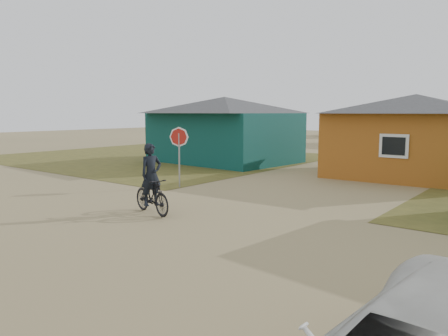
{
  "coord_description": "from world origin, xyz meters",
  "views": [
    {
      "loc": [
        8.16,
        -7.77,
        3.05
      ],
      "look_at": [
        -0.29,
        3.0,
        1.3
      ],
      "focal_mm": 35.0,
      "sensor_mm": 36.0,
      "label": 1
    }
  ],
  "objects": [
    {
      "name": "cyclist",
      "position": [
        -1.54,
        1.06,
        0.78
      ],
      "size": [
        1.95,
        0.92,
        2.13
      ],
      "color": "black",
      "rests_on": "ground"
    },
    {
      "name": "stop_sign",
      "position": [
        -4.13,
        4.95,
        1.82
      ],
      "size": [
        0.81,
        0.06,
        2.47
      ],
      "color": "gray",
      "rests_on": "ground"
    },
    {
      "name": "house_pale_north",
      "position": [
        -14.0,
        46.0,
        1.75
      ],
      "size": [
        6.28,
        5.81,
        3.4
      ],
      "color": "#999F89",
      "rests_on": "ground"
    },
    {
      "name": "ground",
      "position": [
        0.0,
        0.0,
        0.0
      ],
      "size": [
        120.0,
        120.0,
        0.0
      ],
      "primitive_type": "plane",
      "color": "#968256"
    },
    {
      "name": "house_teal",
      "position": [
        -8.5,
        13.5,
        2.05
      ],
      "size": [
        8.93,
        7.08,
        4.0
      ],
      "color": "#0A3834",
      "rests_on": "ground"
    },
    {
      "name": "house_yellow",
      "position": [
        2.5,
        14.0,
        2.0
      ],
      "size": [
        7.72,
        6.76,
        3.9
      ],
      "color": "#A05618",
      "rests_on": "ground"
    },
    {
      "name": "house_pale_west",
      "position": [
        -6.0,
        34.0,
        1.86
      ],
      "size": [
        7.04,
        6.15,
        3.6
      ],
      "color": "#999F89",
      "rests_on": "ground"
    },
    {
      "name": "grass_nw",
      "position": [
        -14.0,
        13.0,
        0.01
      ],
      "size": [
        20.0,
        18.0,
        0.0
      ],
      "primitive_type": "cube",
      "color": "brown",
      "rests_on": "ground"
    }
  ]
}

